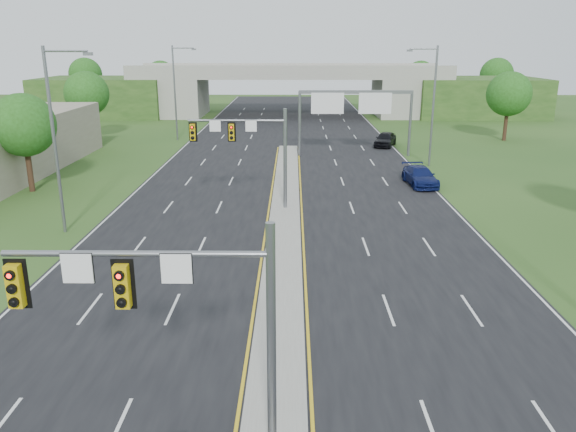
% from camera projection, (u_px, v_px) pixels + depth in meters
% --- Properties ---
extents(road, '(24.00, 160.00, 0.02)m').
position_uv_depth(road, '(287.00, 177.00, 48.78)').
color(road, black).
rests_on(road, ground).
extents(median, '(2.00, 54.00, 0.16)m').
position_uv_depth(median, '(285.00, 217.00, 37.28)').
color(median, gray).
rests_on(median, road).
extents(lane_markings, '(23.72, 160.00, 0.01)m').
position_uv_depth(lane_markings, '(278.00, 195.00, 42.96)').
color(lane_markings, gold).
rests_on(lane_markings, road).
extents(signal_mast_near, '(6.62, 0.60, 7.00)m').
position_uv_depth(signal_mast_near, '(180.00, 311.00, 13.88)').
color(signal_mast_near, slate).
rests_on(signal_mast_near, ground).
extents(signal_mast_far, '(6.62, 0.60, 7.00)m').
position_uv_depth(signal_mast_far, '(252.00, 143.00, 37.79)').
color(signal_mast_far, slate).
rests_on(signal_mast_far, ground).
extents(sign_gantry, '(11.58, 0.44, 6.67)m').
position_uv_depth(sign_gantry, '(354.00, 105.00, 56.69)').
color(sign_gantry, slate).
rests_on(sign_gantry, ground).
extents(overpass, '(80.00, 14.00, 8.10)m').
position_uv_depth(overpass, '(290.00, 93.00, 90.79)').
color(overpass, gray).
rests_on(overpass, ground).
extents(lightpole_l_mid, '(2.85, 0.25, 11.00)m').
position_uv_depth(lightpole_l_mid, '(57.00, 133.00, 32.78)').
color(lightpole_l_mid, slate).
rests_on(lightpole_l_mid, ground).
extents(lightpole_l_far, '(2.85, 0.25, 11.00)m').
position_uv_depth(lightpole_l_far, '(176.00, 89.00, 66.25)').
color(lightpole_l_far, slate).
rests_on(lightpole_l_far, ground).
extents(lightpole_r_far, '(2.85, 0.25, 11.00)m').
position_uv_depth(lightpole_r_far, '(431.00, 101.00, 51.67)').
color(lightpole_r_far, slate).
rests_on(lightpole_r_far, ground).
extents(tree_l_near, '(4.80, 4.80, 7.60)m').
position_uv_depth(tree_l_near, '(24.00, 125.00, 42.67)').
color(tree_l_near, '#382316').
rests_on(tree_l_near, ground).
extents(tree_l_mid, '(5.20, 5.20, 8.12)m').
position_uv_depth(tree_l_mid, '(87.00, 94.00, 66.52)').
color(tree_l_mid, '#382316').
rests_on(tree_l_mid, ground).
extents(tree_r_mid, '(5.20, 5.20, 8.12)m').
position_uv_depth(tree_r_mid, '(509.00, 94.00, 66.08)').
color(tree_r_mid, '#382316').
rests_on(tree_r_mid, ground).
extents(tree_back_a, '(6.00, 6.00, 8.85)m').
position_uv_depth(tree_back_a, '(85.00, 74.00, 103.84)').
color(tree_back_a, '#382316').
rests_on(tree_back_a, ground).
extents(tree_back_b, '(5.60, 5.60, 8.32)m').
position_uv_depth(tree_back_b, '(161.00, 76.00, 103.82)').
color(tree_back_b, '#382316').
rests_on(tree_back_b, ground).
extents(tree_back_c, '(5.60, 5.60, 8.32)m').
position_uv_depth(tree_back_c, '(420.00, 76.00, 103.40)').
color(tree_back_c, '#382316').
rests_on(tree_back_c, ground).
extents(tree_back_d, '(6.00, 6.00, 8.85)m').
position_uv_depth(tree_back_d, '(497.00, 75.00, 103.18)').
color(tree_back_d, '#382316').
rests_on(tree_back_d, ground).
extents(car_far_b, '(2.48, 5.28, 1.49)m').
position_uv_depth(car_far_b, '(420.00, 176.00, 45.83)').
color(car_far_b, '#0C1549').
rests_on(car_far_b, road).
extents(car_far_c, '(3.45, 5.12, 1.62)m').
position_uv_depth(car_far_c, '(385.00, 139.00, 63.51)').
color(car_far_c, black).
rests_on(car_far_c, road).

